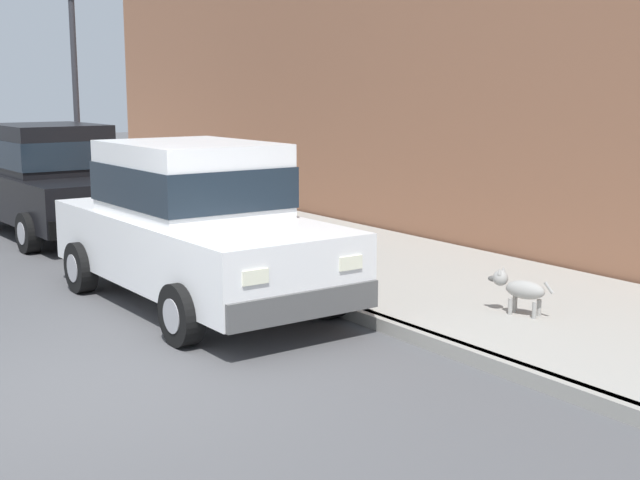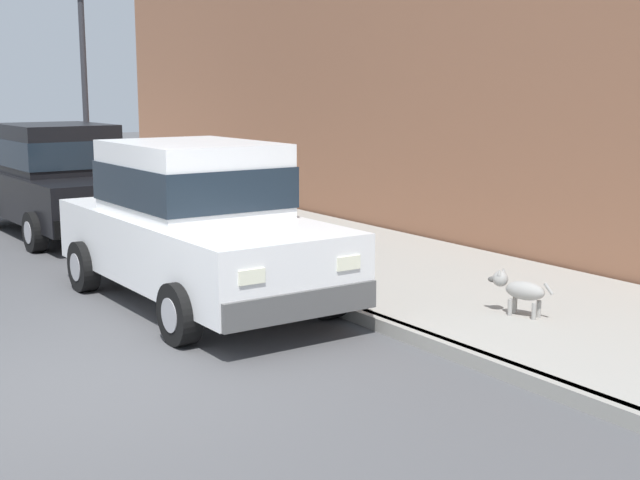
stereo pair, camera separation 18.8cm
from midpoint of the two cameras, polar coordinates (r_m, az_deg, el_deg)
ground_plane at (r=7.72m, az=-14.62°, el=-9.48°), size 80.00×80.00×0.00m
curb at (r=9.17m, az=4.69°, el=-5.58°), size 0.16×64.00×0.14m
sidewalk at (r=10.35m, az=12.58°, el=-3.97°), size 3.60×64.00×0.14m
car_white_sedan at (r=10.18m, az=-7.79°, el=1.20°), size 2.10×4.63×1.92m
car_black_sedan at (r=15.60m, az=-16.66°, el=3.96°), size 2.15×4.66×1.92m
dog_grey at (r=9.40m, az=13.69°, el=-3.19°), size 0.34×0.73×0.49m
street_lamp at (r=18.27m, az=-15.16°, el=10.92°), size 0.36×0.36×4.42m
building_facade at (r=15.85m, az=2.82°, el=10.14°), size 0.50×20.00×5.10m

